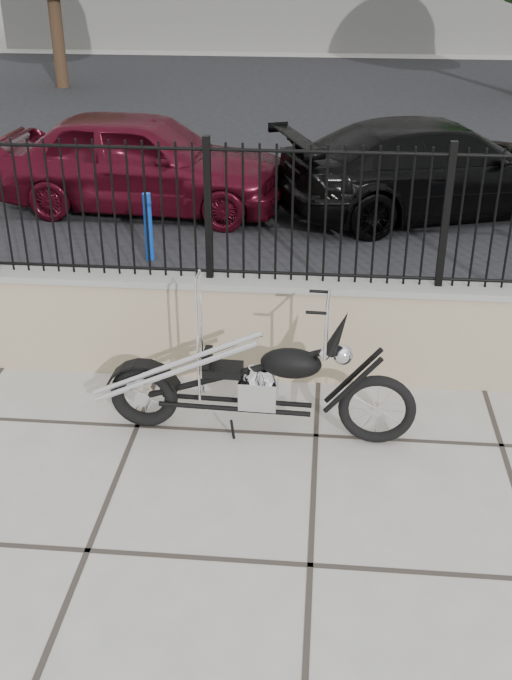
% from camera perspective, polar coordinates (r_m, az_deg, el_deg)
% --- Properties ---
extents(ground_plane, '(90.00, 90.00, 0.00)m').
position_cam_1_polar(ground_plane, '(5.45, 3.91, -15.83)').
color(ground_plane, '#99968E').
rests_on(ground_plane, ground).
extents(parking_lot, '(30.00, 30.00, 0.00)m').
position_cam_1_polar(parking_lot, '(16.88, 5.30, 14.75)').
color(parking_lot, black).
rests_on(parking_lot, ground).
extents(retaining_wall, '(14.00, 0.36, 0.96)m').
position_cam_1_polar(retaining_wall, '(7.23, 4.66, 0.76)').
color(retaining_wall, gray).
rests_on(retaining_wall, ground_plane).
extents(iron_fence, '(14.00, 0.08, 1.20)m').
position_cam_1_polar(iron_fence, '(6.82, 5.01, 8.88)').
color(iron_fence, black).
rests_on(iron_fence, retaining_wall).
extents(chopper_motorcycle, '(2.40, 0.51, 1.43)m').
position_cam_1_polar(chopper_motorcycle, '(6.26, -0.25, -1.27)').
color(chopper_motorcycle, black).
rests_on(chopper_motorcycle, ground_plane).
extents(car_red, '(4.34, 2.05, 1.43)m').
position_cam_1_polar(car_red, '(11.84, -8.18, 12.60)').
color(car_red, '#460A17').
rests_on(car_red, parking_lot).
extents(car_black, '(4.97, 3.40, 1.34)m').
position_cam_1_polar(car_black, '(11.84, 12.87, 11.95)').
color(car_black, black).
rests_on(car_black, parking_lot).
extents(bollard_a, '(0.12, 0.12, 0.86)m').
position_cam_1_polar(bollard_a, '(9.98, -7.73, 8.03)').
color(bollard_a, '#0C41C1').
rests_on(bollard_a, ground_plane).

